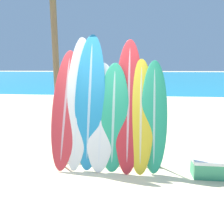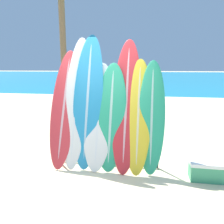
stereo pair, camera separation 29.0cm
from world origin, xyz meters
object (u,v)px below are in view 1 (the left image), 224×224
(surfboard_rack, at_px, (108,142))
(surfboard_slot_3, at_px, (101,115))
(surfboard_slot_5, at_px, (129,102))
(surfboard_slot_7, at_px, (154,115))
(surfboard_slot_0, at_px, (66,107))
(surfboard_slot_4, at_px, (113,116))
(person_near_water, at_px, (87,88))
(person_mid_beach, at_px, (109,84))
(surfboard_slot_2, at_px, (90,100))
(cooler_box, at_px, (208,168))
(surfboard_slot_6, at_px, (141,114))
(surfboard_slot_1, at_px, (78,100))

(surfboard_rack, relative_size, surfboard_slot_3, 1.04)
(surfboard_slot_5, height_order, surfboard_slot_7, surfboard_slot_5)
(surfboard_slot_3, bearing_deg, surfboard_slot_7, -0.37)
(surfboard_rack, height_order, surfboard_slot_5, surfboard_slot_5)
(surfboard_slot_0, relative_size, surfboard_slot_7, 1.10)
(surfboard_slot_4, xyz_separation_m, surfboard_slot_7, (0.76, 0.01, 0.02))
(surfboard_slot_3, relative_size, surfboard_slot_7, 0.98)
(person_near_water, distance_m, person_mid_beach, 1.73)
(surfboard_rack, relative_size, surfboard_slot_2, 0.81)
(person_mid_beach, height_order, cooler_box, person_mid_beach)
(surfboard_slot_4, height_order, person_near_water, surfboard_slot_4)
(surfboard_slot_7, height_order, person_near_water, surfboard_slot_7)
(surfboard_slot_4, bearing_deg, surfboard_rack, -172.08)
(surfboard_slot_3, height_order, surfboard_slot_6, surfboard_slot_6)
(surfboard_slot_2, height_order, cooler_box, surfboard_slot_2)
(surfboard_slot_4, relative_size, cooler_box, 3.62)
(surfboard_slot_7, bearing_deg, person_near_water, 113.27)
(person_near_water, bearing_deg, cooler_box, 18.04)
(person_mid_beach, bearing_deg, surfboard_slot_6, 63.70)
(surfboard_slot_1, bearing_deg, surfboard_slot_2, -6.79)
(surfboard_slot_1, relative_size, surfboard_slot_5, 1.02)
(surfboard_slot_6, bearing_deg, surfboard_slot_7, -4.40)
(surfboard_slot_1, relative_size, person_near_water, 1.50)
(surfboard_slot_3, relative_size, surfboard_slot_4, 1.00)
(person_near_water, bearing_deg, surfboard_slot_6, 10.38)
(surfboard_slot_1, xyz_separation_m, surfboard_slot_6, (1.23, -0.09, -0.22))
(person_mid_beach, bearing_deg, surfboard_slot_1, 54.61)
(surfboard_rack, bearing_deg, person_near_water, 105.96)
(surfboard_slot_1, height_order, surfboard_slot_3, surfboard_slot_1)
(surfboard_slot_7, distance_m, person_near_water, 6.66)
(surfboard_slot_5, xyz_separation_m, surfboard_slot_7, (0.49, -0.11, -0.21))
(surfboard_slot_3, xyz_separation_m, person_mid_beach, (-0.75, 7.61, -0.04))
(surfboard_slot_5, distance_m, surfboard_slot_7, 0.54)
(surfboard_rack, bearing_deg, surfboard_slot_3, 166.81)
(person_near_water, bearing_deg, surfboard_slot_1, -0.09)
(surfboard_slot_6, bearing_deg, surfboard_slot_0, 178.24)
(surfboard_slot_4, height_order, cooler_box, surfboard_slot_4)
(surfboard_slot_7, bearing_deg, surfboard_rack, -178.42)
(surfboard_slot_0, relative_size, surfboard_slot_6, 1.08)
(surfboard_slot_5, distance_m, person_near_water, 6.38)
(person_mid_beach, bearing_deg, surfboard_slot_7, 65.46)
(surfboard_slot_6, xyz_separation_m, person_mid_beach, (-1.51, 7.59, -0.08))
(surfboard_slot_2, bearing_deg, person_mid_beach, 93.96)
(surfboard_slot_2, xyz_separation_m, person_near_water, (-1.39, 6.04, -0.36))
(surfboard_slot_4, height_order, surfboard_slot_5, surfboard_slot_5)
(surfboard_slot_4, bearing_deg, surfboard_slot_0, 175.62)
(surfboard_slot_2, relative_size, surfboard_slot_5, 1.03)
(surfboard_slot_6, distance_m, surfboard_slot_7, 0.25)
(surfboard_slot_6, distance_m, person_near_water, 6.55)
(surfboard_rack, xyz_separation_m, surfboard_slot_3, (-0.13, 0.03, 0.52))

